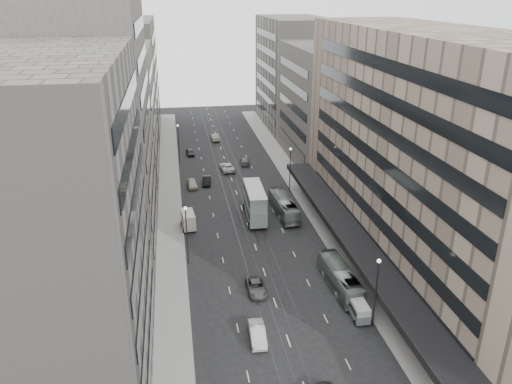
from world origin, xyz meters
TOP-DOWN VIEW (x-y plane):
  - ground at (0.00, 0.00)m, footprint 220.00×220.00m
  - sidewalk_right at (12.00, 37.50)m, footprint 4.00×125.00m
  - sidewalk_left at (-12.00, 37.50)m, footprint 4.00×125.00m
  - department_store at (21.45, 8.00)m, footprint 19.20×60.00m
  - building_right_mid at (21.50, 52.00)m, footprint 15.00×28.00m
  - building_right_far at (21.50, 82.00)m, footprint 15.00×32.00m
  - building_left_a at (-21.50, -8.00)m, footprint 15.00×28.00m
  - building_left_b at (-21.50, 19.00)m, footprint 15.00×26.00m
  - building_left_c at (-21.50, 46.00)m, footprint 15.00×28.00m
  - building_left_d at (-21.50, 79.00)m, footprint 15.00×38.00m
  - lamp_right_near at (9.70, -5.00)m, footprint 0.44×0.44m
  - lamp_right_far at (9.70, 35.00)m, footprint 0.44×0.44m
  - lamp_left_near at (-9.70, 12.00)m, footprint 0.44×0.44m
  - lamp_left_far at (-9.70, 55.00)m, footprint 0.44×0.44m
  - bus_near at (8.50, 2.72)m, footprint 2.86×10.79m
  - bus_far at (6.43, 25.16)m, footprint 3.17×11.20m
  - double_decker at (1.50, 24.51)m, footprint 3.25×9.74m
  - vw_microbus at (8.65, -3.31)m, footprint 1.84×3.86m
  - panel_van at (-9.20, 22.74)m, footprint 2.34×4.27m
  - sedan_1 at (-3.19, -5.26)m, footprint 1.79×4.63m
  - sedan_2 at (-1.81, 3.66)m, footprint 2.24×4.79m
  - sedan_4 at (-7.80, 39.96)m, footprint 2.13×4.56m
  - sedan_5 at (-5.00, 41.22)m, footprint 1.95×4.51m
  - sedan_6 at (-0.32, 48.26)m, footprint 3.12×5.77m
  - sedan_7 at (3.84, 51.73)m, footprint 2.33×4.84m
  - sedan_8 at (-7.26, 59.81)m, footprint 1.97×4.11m
  - sedan_9 at (-0.73, 70.82)m, footprint 2.01×5.09m

SIDE VIEW (x-z plane):
  - ground at x=0.00m, z-range 0.00..0.00m
  - sidewalk_right at x=12.00m, z-range 0.00..0.15m
  - sidewalk_left at x=-12.00m, z-range 0.00..0.15m
  - sedan_2 at x=-1.81m, z-range 0.00..1.32m
  - sedan_8 at x=-7.26m, z-range 0.00..1.35m
  - sedan_7 at x=3.84m, z-range 0.00..1.36m
  - sedan_5 at x=-5.00m, z-range 0.00..1.44m
  - sedan_1 at x=-3.19m, z-range 0.00..1.50m
  - sedan_4 at x=-7.80m, z-range 0.00..1.51m
  - sedan_6 at x=-0.32m, z-range 0.00..1.54m
  - sedan_9 at x=-0.73m, z-range 0.00..1.65m
  - vw_microbus at x=8.65m, z-range 0.12..2.17m
  - panel_van at x=-9.20m, z-range 0.13..2.73m
  - bus_near at x=8.50m, z-range 0.00..2.98m
  - bus_far at x=6.43m, z-range 0.00..3.09m
  - double_decker at x=1.50m, z-range 0.21..5.49m
  - lamp_right_near at x=9.70m, z-range 1.04..9.36m
  - lamp_right_far at x=9.70m, z-range 1.04..9.36m
  - lamp_left_near at x=-9.70m, z-range 1.04..9.36m
  - lamp_left_far at x=-9.70m, z-range 1.04..9.36m
  - building_right_mid at x=21.50m, z-range 0.00..24.00m
  - building_left_c at x=-21.50m, z-range 0.00..25.00m
  - building_right_far at x=21.50m, z-range 0.00..28.00m
  - building_left_d at x=-21.50m, z-range 0.00..28.00m
  - department_store at x=21.45m, z-range -0.05..29.95m
  - building_left_a at x=-21.50m, z-range 0.00..30.00m
  - building_left_b at x=-21.50m, z-range 0.00..34.00m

